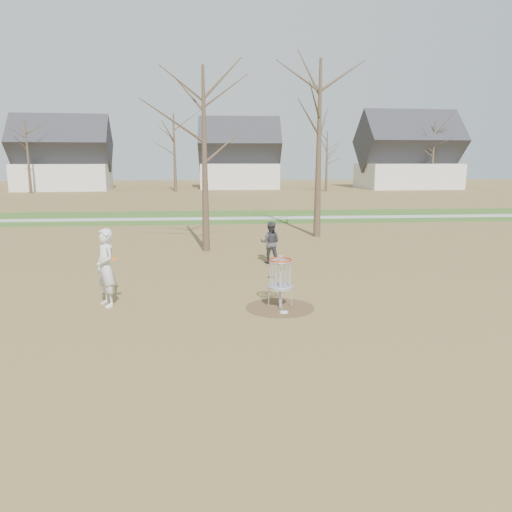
{
  "coord_description": "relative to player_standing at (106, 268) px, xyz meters",
  "views": [
    {
      "loc": [
        -1.74,
        -12.44,
        3.83
      ],
      "look_at": [
        -0.5,
        1.5,
        1.1
      ],
      "focal_mm": 35.0,
      "sensor_mm": 36.0,
      "label": 1
    }
  ],
  "objects": [
    {
      "name": "player_standing",
      "position": [
        0.0,
        0.0,
        0.0
      ],
      "size": [
        0.83,
        0.9,
        2.06
      ],
      "primitive_type": "imported",
      "rotation": [
        0.0,
        0.0,
        -0.98
      ],
      "color": "silver",
      "rests_on": "ground"
    },
    {
      "name": "player_throwing",
      "position": [
        4.94,
        5.08,
        -0.25
      ],
      "size": [
        0.86,
        0.73,
        1.55
      ],
      "primitive_type": "imported",
      "rotation": [
        0.0,
        0.0,
        2.93
      ],
      "color": "#38363C",
      "rests_on": "ground"
    },
    {
      "name": "disc_golf_basket",
      "position": [
        4.53,
        -0.6,
        -0.12
      ],
      "size": [
        0.64,
        0.64,
        1.35
      ],
      "color": "#9EA3AD",
      "rests_on": "ground"
    },
    {
      "name": "houses_row",
      "position": [
        8.85,
        51.96,
        2.49
      ],
      "size": [
        56.51,
        10.01,
        7.26
      ],
      "color": "silver",
      "rests_on": "ground"
    },
    {
      "name": "footpath",
      "position": [
        4.53,
        19.4,
        -1.02
      ],
      "size": [
        160.0,
        1.5,
        0.01
      ],
      "primitive_type": "cube",
      "color": "#9E9E99",
      "rests_on": "green_band"
    },
    {
      "name": "dirt_circle",
      "position": [
        4.53,
        -0.6,
        -1.03
      ],
      "size": [
        1.8,
        1.8,
        0.01
      ],
      "primitive_type": "cylinder",
      "color": "#47331E",
      "rests_on": "ground"
    },
    {
      "name": "ground",
      "position": [
        4.53,
        -0.6,
        -1.03
      ],
      "size": [
        160.0,
        160.0,
        0.0
      ],
      "primitive_type": "plane",
      "color": "brown",
      "rests_on": "ground"
    },
    {
      "name": "green_band",
      "position": [
        4.53,
        20.4,
        -1.03
      ],
      "size": [
        160.0,
        8.0,
        0.01
      ],
      "primitive_type": "cube",
      "color": "#2D5119",
      "rests_on": "ground"
    },
    {
      "name": "discs_in_play",
      "position": [
        2.63,
        0.98,
        -0.02
      ],
      "size": [
        4.77,
        2.43,
        0.6
      ],
      "color": "orange",
      "rests_on": "ground"
    },
    {
      "name": "disc_grounded",
      "position": [
        4.57,
        -1.05,
        -1.01
      ],
      "size": [
        0.22,
        0.22,
        0.02
      ],
      "primitive_type": "cylinder",
      "color": "white",
      "rests_on": "dirt_circle"
    },
    {
      "name": "bare_trees",
      "position": [
        6.31,
        35.19,
        4.31
      ],
      "size": [
        52.62,
        44.98,
        9.0
      ],
      "color": "#382B1E",
      "rests_on": "ground"
    }
  ]
}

